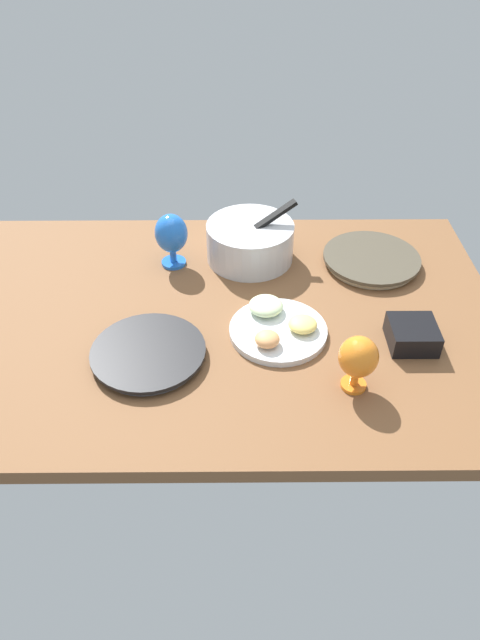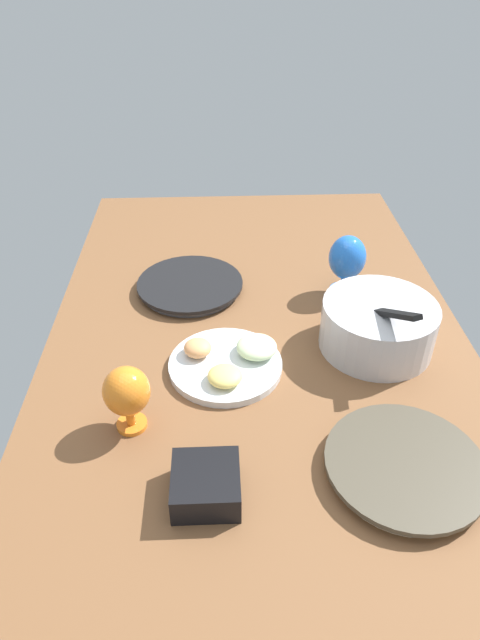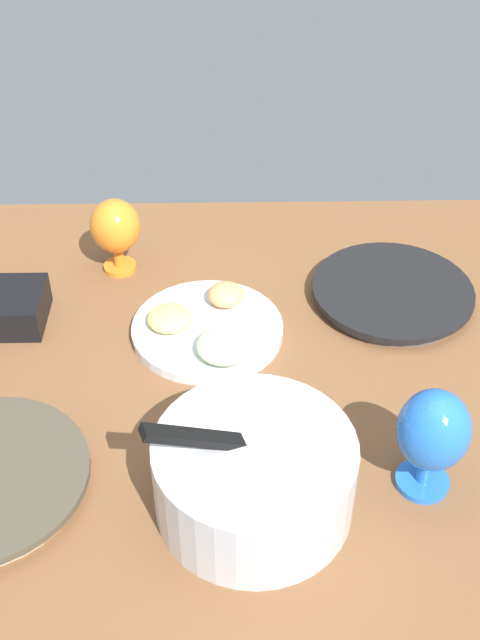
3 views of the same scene
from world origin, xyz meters
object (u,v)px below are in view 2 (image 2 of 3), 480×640
object	(u,v)px
dinner_plate_left	(190,286)
dinner_plate_right	(404,467)
hurricane_glass_orange	(127,393)
hurricane_glass_blue	(347,259)
square_bowl_black	(206,483)
mixing_bowl	(378,324)
fruit_platter	(229,362)

from	to	relation	value
dinner_plate_left	dinner_plate_right	size ratio (longest dim) A/B	0.98
hurricane_glass_orange	hurricane_glass_blue	bearing A→B (deg)	132.07
dinner_plate_left	hurricane_glass_blue	bearing A→B (deg)	86.11
hurricane_glass_blue	hurricane_glass_orange	bearing A→B (deg)	-47.93
hurricane_glass_blue	square_bowl_black	bearing A→B (deg)	-29.92
dinner_plate_right	square_bowl_black	distance (cm)	37.16
dinner_plate_left	dinner_plate_right	bearing A→B (deg)	32.99
mixing_bowl	hurricane_glass_orange	xyz separation A→B (cm)	(23.81, -55.88, 2.84)
dinner_plate_left	fruit_platter	size ratio (longest dim) A/B	1.12
dinner_plate_right	hurricane_glass_blue	distance (cm)	62.23
dinner_plate_left	fruit_platter	distance (cm)	34.79
hurricane_glass_orange	dinner_plate_left	bearing A→B (deg)	168.36
hurricane_glass_blue	hurricane_glass_orange	world-z (taller)	hurricane_glass_blue
dinner_plate_left	fruit_platter	bearing A→B (deg)	16.40
dinner_plate_left	hurricane_glass_orange	size ratio (longest dim) A/B	1.97
hurricane_glass_orange	dinner_plate_right	bearing A→B (deg)	75.10
hurricane_glass_blue	square_bowl_black	xyz separation A→B (cm)	(65.15, -37.50, -7.07)
hurricane_glass_blue	square_bowl_black	size ratio (longest dim) A/B	1.41
fruit_platter	hurricane_glass_orange	xyz separation A→B (cm)	(17.19, -20.24, 7.47)
fruit_platter	mixing_bowl	bearing A→B (deg)	100.52
square_bowl_black	dinner_plate_left	bearing A→B (deg)	-175.87
dinner_plate_right	hurricane_glass_blue	xyz separation A→B (cm)	(-61.58, 0.56, 8.90)
mixing_bowl	fruit_platter	xyz separation A→B (cm)	(6.62, -35.65, -4.63)
mixing_bowl	hurricane_glass_orange	bearing A→B (deg)	-66.92
dinner_plate_left	mixing_bowl	world-z (taller)	mixing_bowl
dinner_plate_left	dinner_plate_right	world-z (taller)	dinner_plate_right
fruit_platter	square_bowl_black	size ratio (longest dim) A/B	2.16
dinner_plate_left	hurricane_glass_orange	world-z (taller)	hurricane_glass_orange
dinner_plate_right	fruit_platter	distance (cm)	44.64
hurricane_glass_blue	dinner_plate_right	bearing A→B (deg)	-0.52
fruit_platter	hurricane_glass_orange	size ratio (longest dim) A/B	1.76
mixing_bowl	hurricane_glass_blue	distance (cm)	24.39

